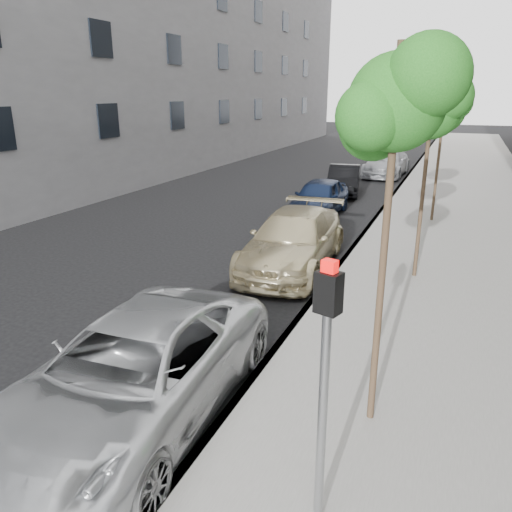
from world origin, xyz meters
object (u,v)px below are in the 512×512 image
Objects in this scene: signal_pole at (325,368)px; suv at (293,240)px; sedan_blue at (319,198)px; minivan at (135,372)px; sedan_black at (344,180)px; sedan_rear at (387,163)px; tree_mid at (433,109)px; tree_far at (445,111)px; tree_near at (399,104)px.

signal_pole is 0.57× the size of suv.
suv reaches higher than sedan_blue.
minivan is 18.63m from sedan_black.
signal_pole is 0.58× the size of sedan_rear.
sedan_black is (-1.09, 18.60, -0.09)m from minivan.
tree_mid is at bearing -55.08° from sedan_blue.
sedan_black is 0.79× the size of sedan_rear.
sedan_blue is (-4.32, -0.36, -3.36)m from tree_far.
sedan_rear is at bearing 113.69° from signal_pole.
minivan is 25.07m from sedan_rear.
signal_pole is at bearing -72.55° from suv.
minivan is (-3.33, -14.15, -3.31)m from tree_far.
tree_far is 1.57× the size of signal_pole.
suv is at bearing -87.98° from sedan_rear.
tree_mid reaches higher than sedan_black.
tree_near is 0.98× the size of suv.
tree_near is 6.50m from tree_mid.
minivan is 1.04× the size of suv.
tree_near reaches higher than tree_mid.
signal_pole is at bearing -19.46° from minivan.
tree_mid is 1.04× the size of tree_far.
minivan is (-3.33, -1.15, -3.81)m from tree_near.
tree_near reaches higher than tree_far.
signal_pole reaches higher than sedan_rear.
signal_pole reaches higher than minivan.
tree_far is at bearing 4.53° from sedan_blue.
suv is 1.25× the size of sedan_blue.
sedan_rear is at bearing 100.81° from tree_mid.
suv is at bearing -177.06° from tree_mid.
tree_near is at bearing -80.06° from sedan_rear.
suv is at bearing -81.26° from sedan_blue.
tree_near is 1.26× the size of sedan_black.
signal_pole is at bearing -87.81° from sedan_black.
signal_pole is 15.34m from sedan_blue.
tree_mid is 6.50m from tree_far.
signal_pole is 20.03m from sedan_black.
minivan is (-3.33, -7.65, -3.56)m from tree_mid.
sedan_rear is at bearing 70.53° from sedan_black.
signal_pole is (-0.25, -2.09, -2.52)m from tree_near.
tree_near is at bearing 16.62° from minivan.
tree_near is 18.42m from sedan_black.
sedan_blue is at bearing -175.25° from tree_far.
signal_pole is at bearing -74.76° from sedan_blue.
minivan is 1.05× the size of sedan_rear.
sedan_blue is at bearing 122.40° from signal_pole.
tree_mid is at bearing 105.29° from signal_pole.
minivan is at bearing -87.98° from sedan_rear.
suv is (0.00, 7.48, 0.00)m from minivan.
tree_far is at bearing 90.00° from tree_near.
signal_pole reaches higher than sedan_blue.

